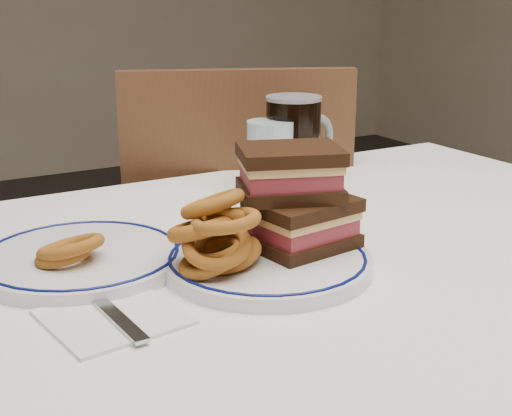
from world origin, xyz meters
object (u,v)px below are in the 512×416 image
main_plate (267,261)px  far_plate (81,258)px  beer_mug (295,141)px  chair_far (234,266)px  reuben_sandwich (296,198)px

main_plate → far_plate: 0.22m
beer_mug → far_plate: (-0.42, -0.17, -0.07)m
far_plate → chair_far: bearing=45.1°
main_plate → reuben_sandwich: (0.05, 0.01, 0.07)m
far_plate → beer_mug: bearing=22.7°
chair_far → beer_mug: chair_far is taller
reuben_sandwich → far_plate: size_ratio=0.59×
main_plate → chair_far: bearing=65.9°
reuben_sandwich → main_plate: bearing=-164.2°
main_plate → beer_mug: 0.38m
reuben_sandwich → far_plate: bearing=155.6°
main_plate → far_plate: same height
reuben_sandwich → beer_mug: beer_mug is taller
reuben_sandwich → beer_mug: bearing=57.6°
reuben_sandwich → beer_mug: (0.18, 0.28, -0.00)m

